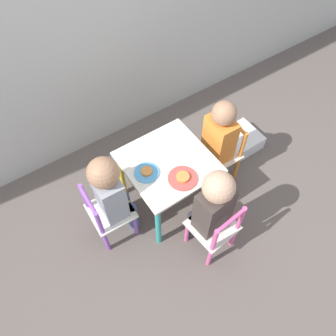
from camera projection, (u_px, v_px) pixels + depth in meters
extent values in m
plane|color=#5B514C|center=(168.00, 199.00, 2.40)|extent=(6.00, 6.00, 0.00)
cube|color=silver|center=(168.00, 162.00, 2.02)|extent=(0.53, 0.53, 0.02)
cylinder|color=teal|center=(158.00, 226.00, 2.03)|extent=(0.04, 0.04, 0.45)
cylinder|color=#DB3D38|center=(216.00, 190.00, 2.18)|extent=(0.04, 0.04, 0.45)
cylinder|color=yellow|center=(122.00, 175.00, 2.25)|extent=(0.04, 0.04, 0.45)
cylinder|color=#387AD1|center=(176.00, 146.00, 2.40)|extent=(0.04, 0.04, 0.45)
cube|color=silver|center=(111.00, 211.00, 2.06)|extent=(0.27, 0.27, 0.02)
cylinder|color=#8E51BC|center=(135.00, 225.00, 2.15)|extent=(0.03, 0.03, 0.25)
cylinder|color=#8E51BC|center=(120.00, 201.00, 2.25)|extent=(0.03, 0.03, 0.25)
cylinder|color=#8E51BC|center=(106.00, 241.00, 2.08)|extent=(0.03, 0.03, 0.25)
cylinder|color=#8E51BC|center=(92.00, 216.00, 2.18)|extent=(0.03, 0.03, 0.25)
cylinder|color=#8E51BC|center=(100.00, 224.00, 1.88)|extent=(0.03, 0.03, 0.26)
cylinder|color=#8E51BC|center=(84.00, 197.00, 1.98)|extent=(0.03, 0.03, 0.26)
cylinder|color=#8E51BC|center=(88.00, 200.00, 1.83)|extent=(0.03, 0.21, 0.02)
cube|color=silver|center=(212.00, 225.00, 2.00)|extent=(0.28, 0.28, 0.02)
cylinder|color=#E5599E|center=(211.00, 213.00, 2.19)|extent=(0.03, 0.03, 0.25)
cylinder|color=#E5599E|center=(187.00, 232.00, 2.12)|extent=(0.03, 0.03, 0.25)
cylinder|color=#E5599E|center=(234.00, 236.00, 2.10)|extent=(0.03, 0.03, 0.25)
cylinder|color=#E5599E|center=(210.00, 257.00, 2.02)|extent=(0.03, 0.03, 0.25)
cylinder|color=#E5599E|center=(241.00, 219.00, 1.89)|extent=(0.03, 0.03, 0.26)
cylinder|color=#E5599E|center=(214.00, 241.00, 1.82)|extent=(0.03, 0.03, 0.26)
cylinder|color=#E5599E|center=(231.00, 220.00, 1.76)|extent=(0.21, 0.04, 0.02)
cube|color=silver|center=(218.00, 153.00, 2.32)|extent=(0.27, 0.27, 0.02)
cylinder|color=orange|center=(196.00, 161.00, 2.45)|extent=(0.03, 0.03, 0.25)
cylinder|color=orange|center=(214.00, 180.00, 2.35)|extent=(0.03, 0.03, 0.25)
cylinder|color=orange|center=(219.00, 148.00, 2.51)|extent=(0.03, 0.03, 0.25)
cylinder|color=orange|center=(236.00, 167.00, 2.41)|extent=(0.03, 0.03, 0.25)
cylinder|color=orange|center=(223.00, 126.00, 2.31)|extent=(0.03, 0.03, 0.26)
cylinder|color=orange|center=(243.00, 146.00, 2.21)|extent=(0.03, 0.03, 0.26)
cylinder|color=orange|center=(236.00, 124.00, 2.16)|extent=(0.03, 0.21, 0.02)
cylinder|color=#4C608E|center=(133.00, 217.00, 2.17)|extent=(0.07, 0.07, 0.26)
cylinder|color=#4C608E|center=(126.00, 205.00, 2.22)|extent=(0.07, 0.07, 0.26)
cube|color=#999EA8|center=(110.00, 196.00, 1.92)|extent=(0.15, 0.20, 0.33)
sphere|color=#A37556|center=(103.00, 173.00, 1.73)|extent=(0.18, 0.18, 0.18)
cylinder|color=#38383D|center=(203.00, 216.00, 2.17)|extent=(0.07, 0.07, 0.26)
cylinder|color=#38383D|center=(192.00, 225.00, 2.14)|extent=(0.07, 0.07, 0.26)
cube|color=#423833|center=(213.00, 210.00, 1.87)|extent=(0.21, 0.16, 0.34)
sphere|color=tan|center=(219.00, 187.00, 1.67)|extent=(0.18, 0.18, 0.18)
cylinder|color=#7A6B5B|center=(199.00, 166.00, 2.41)|extent=(0.07, 0.07, 0.26)
cylinder|color=#7A6B5B|center=(207.00, 175.00, 2.36)|extent=(0.07, 0.07, 0.26)
cube|color=orange|center=(219.00, 138.00, 2.17)|extent=(0.14, 0.20, 0.33)
sphere|color=#A37556|center=(224.00, 113.00, 1.98)|extent=(0.16, 0.16, 0.16)
cylinder|color=#4C9EE0|center=(147.00, 173.00, 1.96)|extent=(0.15, 0.15, 0.01)
cylinder|color=#D6843D|center=(147.00, 171.00, 1.95)|extent=(0.07, 0.07, 0.02)
cylinder|color=#E54C47|center=(183.00, 178.00, 1.94)|extent=(0.18, 0.18, 0.01)
cylinder|color=#D6843D|center=(183.00, 177.00, 1.93)|extent=(0.08, 0.08, 0.02)
cube|color=silver|center=(240.00, 140.00, 2.64)|extent=(0.29, 0.27, 0.12)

